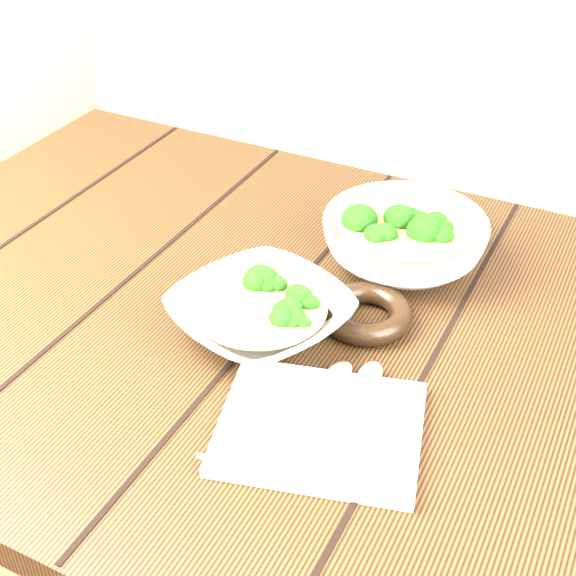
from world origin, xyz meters
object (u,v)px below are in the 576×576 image
Objects in this scene: trivet at (366,313)px; napkin at (320,428)px; table at (288,391)px; soup_bowl_back at (404,240)px; soup_bowl_front at (260,314)px.

trivet is 0.19m from napkin.
table is 0.16m from trivet.
table is 0.23m from napkin.
soup_bowl_back is 0.14m from trivet.
napkin is at bearing -81.79° from trivet.
table is at bearing -158.18° from trivet.
soup_bowl_back is at bearing 92.12° from trivet.
table is at bearing 65.61° from soup_bowl_front.
soup_bowl_front reaches higher than trivet.
soup_bowl_back is (0.08, 0.17, 0.16)m from table.
soup_bowl_front is 0.23m from soup_bowl_back.
trivet is at bearing 83.36° from napkin.
trivet is (0.10, 0.07, -0.01)m from soup_bowl_front.
table is 5.94× the size of napkin.
trivet reaches higher than table.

